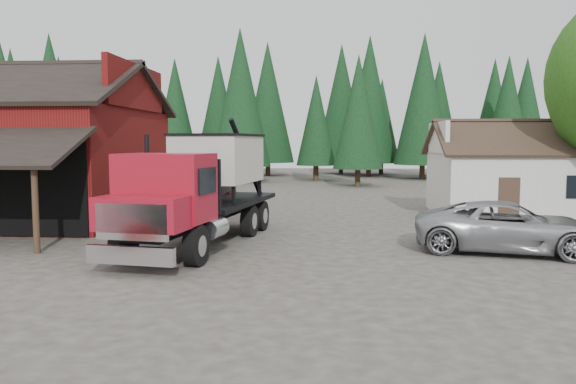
{
  "coord_description": "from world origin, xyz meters",
  "views": [
    {
      "loc": [
        3.62,
        -14.9,
        3.55
      ],
      "look_at": [
        2.24,
        4.48,
        1.8
      ],
      "focal_mm": 35.0,
      "sensor_mm": 36.0,
      "label": 1
    }
  ],
  "objects": [
    {
      "name": "ground",
      "position": [
        0.0,
        0.0,
        0.0
      ],
      "size": [
        120.0,
        120.0,
        0.0
      ],
      "primitive_type": "plane",
      "color": "#3F3932",
      "rests_on": "ground"
    },
    {
      "name": "red_barn",
      "position": [
        -11.0,
        9.9,
        2.69
      ],
      "size": [
        12.8,
        13.63,
        7.18
      ],
      "color": "maroon",
      "rests_on": "ground"
    },
    {
      "name": "farmhouse",
      "position": [
        13.0,
        13.0,
        1.67
      ],
      "size": [
        8.6,
        6.42,
        4.65
      ],
      "color": "silver",
      "rests_on": "ground"
    },
    {
      "name": "conifer_backdrop",
      "position": [
        0.0,
        42.0,
        0.0
      ],
      "size": [
        76.0,
        16.0,
        16.0
      ],
      "primitive_type": null,
      "color": "black",
      "rests_on": "ground"
    },
    {
      "name": "near_pine_a",
      "position": [
        -22.0,
        28.0,
        6.39
      ],
      "size": [
        4.4,
        4.4,
        11.4
      ],
      "color": "#382619",
      "rests_on": "ground"
    },
    {
      "name": "near_pine_b",
      "position": [
        6.0,
        30.0,
        5.89
      ],
      "size": [
        3.96,
        3.96,
        10.4
      ],
      "color": "#382619",
      "rests_on": "ground"
    },
    {
      "name": "near_pine_d",
      "position": [
        -4.0,
        34.0,
        7.39
      ],
      "size": [
        5.28,
        5.28,
        13.4
      ],
      "color": "#382619",
      "rests_on": "ground"
    },
    {
      "name": "feed_truck",
      "position": [
        -0.7,
        4.03,
        2.08
      ],
      "size": [
        4.15,
        10.13,
        4.44
      ],
      "rotation": [
        0.0,
        0.0,
        -0.16
      ],
      "color": "black",
      "rests_on": "ground"
    },
    {
      "name": "silver_car",
      "position": [
        9.44,
        3.35,
        0.82
      ],
      "size": [
        6.33,
        3.97,
        1.63
      ],
      "primitive_type": "imported",
      "rotation": [
        0.0,
        0.0,
        1.34
      ],
      "color": "#A5A7AC",
      "rests_on": "ground"
    }
  ]
}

